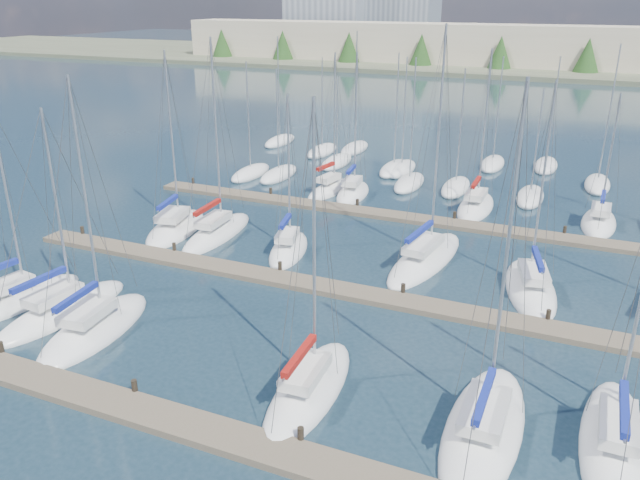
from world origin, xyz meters
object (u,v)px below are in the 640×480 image
at_px(sailboat_b, 63,311).
at_px(sailboat_p, 476,207).
at_px(sailboat_q, 599,223).
at_px(sailboat_c, 95,328).
at_px(sailboat_a, 16,301).
at_px(sailboat_o, 353,193).
at_px(sailboat_n, 331,189).
at_px(sailboat_k, 425,259).
at_px(sailboat_l, 531,288).
at_px(sailboat_i, 217,233).
at_px(sailboat_f, 613,442).
at_px(sailboat_d, 309,389).
at_px(sailboat_j, 289,249).
at_px(sailboat_h, 176,228).
at_px(sailboat_e, 484,428).

xyz_separation_m(sailboat_b, sailboat_p, (17.55, 27.40, 0.01)).
bearing_deg(sailboat_b, sailboat_q, 50.54).
distance_m(sailboat_c, sailboat_a, 6.35).
relative_size(sailboat_p, sailboat_o, 1.04).
distance_m(sailboat_n, sailboat_k, 16.70).
bearing_deg(sailboat_l, sailboat_o, 127.70).
xyz_separation_m(sailboat_k, sailboat_c, (-13.50, -15.92, -0.01)).
height_order(sailboat_i, sailboat_q, sailboat_i).
height_order(sailboat_f, sailboat_b, sailboat_f).
distance_m(sailboat_q, sailboat_o, 19.95).
bearing_deg(sailboat_d, sailboat_c, 174.91).
xyz_separation_m(sailboat_f, sailboat_b, (-27.83, -0.30, -0.01)).
bearing_deg(sailboat_n, sailboat_f, -40.49).
height_order(sailboat_c, sailboat_q, sailboat_c).
relative_size(sailboat_k, sailboat_d, 1.15).
bearing_deg(sailboat_q, sailboat_l, -102.63).
bearing_deg(sailboat_p, sailboat_i, -139.76).
xyz_separation_m(sailboat_p, sailboat_o, (-10.60, -0.50, 0.01)).
height_order(sailboat_p, sailboat_o, sailboat_p).
height_order(sailboat_j, sailboat_p, sailboat_p).
height_order(sailboat_b, sailboat_a, sailboat_a).
bearing_deg(sailboat_h, sailboat_p, 22.75).
relative_size(sailboat_f, sailboat_c, 0.92).
distance_m(sailboat_d, sailboat_a, 18.84).
distance_m(sailboat_i, sailboat_c, 14.59).
relative_size(sailboat_i, sailboat_o, 1.14).
bearing_deg(sailboat_c, sailboat_k, 43.68).
height_order(sailboat_h, sailboat_q, sailboat_h).
distance_m(sailboat_b, sailboat_c, 3.10).
relative_size(sailboat_d, sailboat_a, 1.13).
distance_m(sailboat_e, sailboat_f, 4.91).
distance_m(sailboat_n, sailboat_b, 27.47).
height_order(sailboat_d, sailboat_l, sailboat_d).
xyz_separation_m(sailboat_e, sailboat_a, (-26.37, 0.66, -0.00)).
bearing_deg(sailboat_b, sailboat_d, 0.58).
xyz_separation_m(sailboat_e, sailboat_b, (-23.05, 0.85, -0.01)).
bearing_deg(sailboat_b, sailboat_j, 65.06).
distance_m(sailboat_l, sailboat_c, 24.76).
bearing_deg(sailboat_c, sailboat_q, 43.54).
relative_size(sailboat_i, sailboat_p, 1.09).
height_order(sailboat_k, sailboat_b, sailboat_k).
height_order(sailboat_h, sailboat_i, sailboat_i).
distance_m(sailboat_i, sailboat_p, 21.23).
bearing_deg(sailboat_q, sailboat_p, -179.23).
bearing_deg(sailboat_h, sailboat_d, -52.51).
relative_size(sailboat_l, sailboat_c, 0.94).
xyz_separation_m(sailboat_j, sailboat_o, (-0.56, 13.94, 0.01)).
xyz_separation_m(sailboat_e, sailboat_p, (-5.50, 28.26, 0.00)).
height_order(sailboat_e, sailboat_f, sailboat_e).
bearing_deg(sailboat_f, sailboat_d, -172.66).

